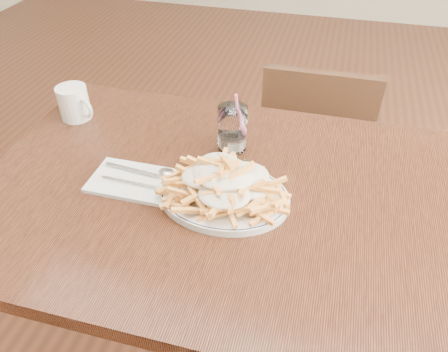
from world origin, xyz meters
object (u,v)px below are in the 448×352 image
(chair_far, at_px, (313,148))
(coffee_mug, at_px, (74,103))
(table, at_px, (227,214))
(water_glass, at_px, (232,131))
(loaded_fries, at_px, (224,179))
(fries_plate, at_px, (224,196))

(chair_far, bearing_deg, coffee_mug, -146.95)
(table, relative_size, water_glass, 7.27)
(loaded_fries, relative_size, coffee_mug, 2.45)
(fries_plate, relative_size, loaded_fries, 1.22)
(coffee_mug, bearing_deg, water_glass, -4.13)
(chair_far, bearing_deg, fries_plate, -104.00)
(water_glass, bearing_deg, coffee_mug, 175.87)
(fries_plate, distance_m, coffee_mug, 0.56)
(fries_plate, relative_size, water_glass, 2.14)
(fries_plate, distance_m, loaded_fries, 0.05)
(table, distance_m, fries_plate, 0.10)
(coffee_mug, bearing_deg, chair_far, 33.05)
(chair_far, xyz_separation_m, fries_plate, (-0.17, -0.67, 0.30))
(chair_far, xyz_separation_m, loaded_fries, (-0.17, -0.67, 0.35))
(chair_far, relative_size, loaded_fries, 2.81)
(table, height_order, chair_far, chair_far)
(table, distance_m, loaded_fries, 0.15)
(table, xyz_separation_m, water_glass, (-0.03, 0.17, 0.13))
(table, relative_size, loaded_fries, 4.13)
(chair_far, bearing_deg, water_glass, -112.92)
(loaded_fries, bearing_deg, water_glass, 98.81)
(coffee_mug, bearing_deg, table, -21.85)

